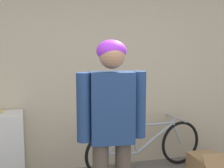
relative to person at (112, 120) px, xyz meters
name	(u,v)px	position (x,y,z in m)	size (l,w,h in m)	color
wall_back	(84,72)	(0.02, 1.50, 0.28)	(8.00, 0.07, 2.60)	beige
person	(112,120)	(0.00, 0.00, 0.00)	(0.61, 0.25, 1.71)	#4C4238
bicycle	(146,146)	(0.78, 1.17, -0.69)	(1.69, 0.46, 0.68)	black
cardboard_box	(207,164)	(1.52, 0.87, -0.90)	(0.38, 0.53, 0.32)	#A87F51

